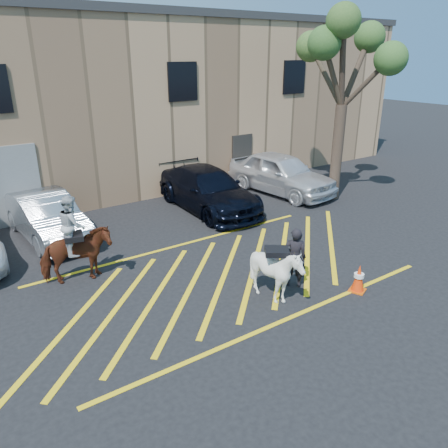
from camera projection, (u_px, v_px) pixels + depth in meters
ground at (218, 272)px, 12.10m from camera, size 90.00×90.00×0.00m
car_silver_sedan at (46, 216)px, 14.11m from camera, size 1.94×4.61×1.48m
car_blue_suv at (208, 189)px, 16.76m from camera, size 2.32×5.43×1.56m
car_white_suv at (281, 173)px, 18.71m from camera, size 2.61×5.25×1.72m
handler at (295, 258)px, 11.14m from camera, size 0.69×0.68×1.61m
warehouse at (72, 100)px, 19.95m from camera, size 32.42×10.20×7.30m
hatching_zone at (224, 276)px, 11.87m from camera, size 12.60×5.12×0.01m
mounted_bay at (75, 248)px, 11.28m from camera, size 1.94×1.18×2.39m
saddled_white at (276, 273)px, 10.50m from camera, size 1.74×1.77×1.47m
traffic_cone at (359, 278)px, 11.04m from camera, size 0.49×0.49×0.73m
tree at (346, 52)px, 16.22m from camera, size 3.99×4.37×7.31m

